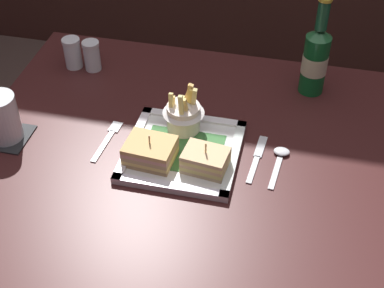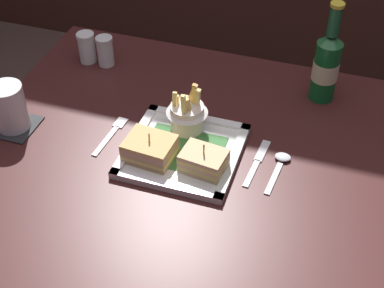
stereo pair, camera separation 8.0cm
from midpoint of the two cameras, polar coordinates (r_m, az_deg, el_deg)
The scene contains 13 objects.
dining_table at distance 1.30m, azimuth -0.86°, elevation -5.95°, with size 1.05×0.87×0.74m.
square_plate at distance 1.22m, azimuth -2.85°, elevation -0.82°, with size 0.24×0.24×0.02m.
sandwich_half_left at distance 1.19m, azimuth -6.18°, elevation -0.79°, with size 0.11×0.09×0.07m.
sandwich_half_right at distance 1.17m, azimuth -0.61°, elevation -1.70°, with size 0.10×0.08×0.07m.
fries_cup at distance 1.25m, azimuth -2.71°, elevation 3.12°, with size 0.09×0.09×0.11m.
beer_bottle at distance 1.38m, azimuth 10.73°, elevation 8.48°, with size 0.06×0.06×0.25m.
drink_coaster at distance 1.35m, azimuth -19.80°, elevation 0.64°, with size 0.10×0.10×0.00m, color #242527.
water_glass at distance 1.32m, azimuth -20.28°, elevation 2.26°, with size 0.08×0.08×0.11m.
fork at distance 1.28m, azimuth -10.28°, elevation 0.47°, with size 0.03×0.14×0.00m.
knife at distance 1.22m, azimuth 4.74°, elevation -1.38°, with size 0.03×0.16×0.00m.
spoon at distance 1.22m, azimuth 7.03°, elevation -1.40°, with size 0.04×0.13×0.01m.
salt_shaker at distance 1.51m, azimuth -13.47°, elevation 8.74°, with size 0.05×0.05×0.08m.
pepper_shaker at distance 1.49m, azimuth -11.60°, elevation 8.54°, with size 0.04×0.04×0.08m.
Camera 1 is at (0.17, -0.86, 1.57)m, focal length 52.78 mm.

